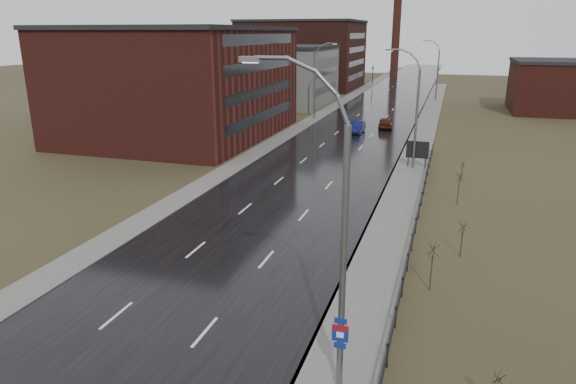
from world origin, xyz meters
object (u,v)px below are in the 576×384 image
Objects in this scene: streetlight_main at (335,240)px; billboard at (417,151)px; car_far at (386,123)px; car_near at (357,127)px.

billboard is at bearing 88.95° from streetlight_main.
car_far is at bearing 105.13° from billboard.
streetlight_main reaches higher than billboard.
billboard reaches higher than car_near.
streetlight_main is at bearing -80.25° from car_near.
car_far is at bearing 55.18° from car_near.
car_near is at bearing 99.25° from streetlight_main.
car_near is 1.01× the size of car_far.
streetlight_main is 2.59× the size of car_far.
car_near is (-8.28, 50.85, -5.28)m from streetlight_main.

